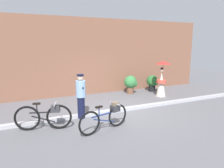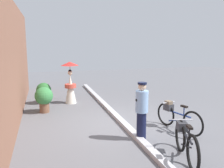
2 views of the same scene
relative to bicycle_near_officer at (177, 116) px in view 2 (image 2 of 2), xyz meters
The scene contains 9 objects.
ground_plane 1.78m from the bicycle_near_officer, 55.16° to the left, with size 30.00×30.00×0.00m, color slate.
building_wall 5.16m from the bicycle_near_officer, 78.45° to the left, with size 14.00×0.40×3.94m, color brown.
sidewalk_curb 1.77m from the bicycle_near_officer, 55.16° to the left, with size 14.00×0.20×0.12m, color #B2B2B7.
bicycle_near_officer is the anchor object (origin of this frame).
bicycle_far_side 1.91m from the bicycle_near_officer, 154.98° to the left, with size 1.69×0.63×0.87m.
person_officer 1.45m from the bicycle_near_officer, 107.46° to the left, with size 0.34×0.38×1.59m.
person_with_parasol 5.00m from the bicycle_near_officer, 32.91° to the left, with size 0.75×0.75×1.80m.
potted_plant_by_door 5.85m from the bicycle_near_officer, 40.77° to the left, with size 0.65×0.63×0.91m.
potted_plant_small 4.88m from the bicycle_near_officer, 51.56° to the left, with size 0.69×0.68×0.98m.
Camera 2 is at (-7.19, 2.42, 2.65)m, focal length 38.71 mm.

